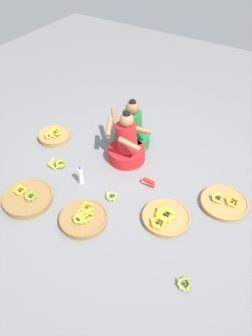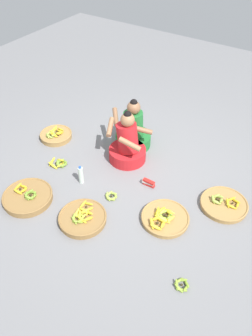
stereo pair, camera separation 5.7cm
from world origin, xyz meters
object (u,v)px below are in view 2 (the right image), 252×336
Objects in this scene: loose_bananas_mid_left at (59,163)px; water_bottle at (81,175)px; banana_basket_back_right at (56,135)px; packet_carton_stack at (149,183)px; banana_basket_near_bicycle at (28,197)px; loose_bananas_back_center at (111,196)px; banana_basket_front_center at (165,218)px; vendor_woman_behind at (133,131)px; banana_basket_back_left at (224,204)px; vendor_woman_front at (127,145)px; loose_bananas_near_vendor at (182,285)px; banana_basket_front_left at (83,218)px.

loose_bananas_mid_left is 0.91× the size of water_bottle.
banana_basket_back_right is 2.77× the size of packet_carton_stack.
banana_basket_near_bicycle is at bearing -80.19° from loose_bananas_mid_left.
banana_basket_front_center is at bearing 3.65° from loose_bananas_back_center.
vendor_woman_behind reaches higher than loose_bananas_mid_left.
packet_carton_stack is at bearing -44.31° from vendor_woman_behind.
vendor_woman_behind is 1.14m from loose_bananas_back_center.
water_bottle is (-1.72, -0.62, 0.09)m from banana_basket_back_left.
loose_bananas_mid_left is at bearing -44.32° from banana_basket_back_right.
packet_carton_stack reaches higher than loose_bananas_mid_left.
banana_basket_back_right is 1.09m from water_bottle.
banana_basket_near_bicycle is at bearing -106.47° from vendor_woman_behind.
vendor_woman_front reaches higher than loose_bananas_near_vendor.
vendor_woman_front is 0.64m from packet_carton_stack.
vendor_woman_behind is 3.09× the size of loose_bananas_mid_left.
banana_basket_front_left is 1.34m from loose_bananas_near_vendor.
vendor_woman_front reaches higher than vendor_woman_behind.
loose_bananas_back_center is (-1.23, -0.64, -0.01)m from banana_basket_back_left.
banana_basket_back_left is at bearing 11.44° from packet_carton_stack.
vendor_woman_behind is 1.50m from banana_basket_front_center.
vendor_woman_front is at bearing 71.31° from water_bottle.
vendor_woman_behind is 4.32× the size of loose_bananas_back_center.
banana_basket_back_left is at bearing 30.76° from banana_basket_near_bicycle.
banana_basket_front_left reaches higher than packet_carton_stack.
water_bottle is at bearing 59.83° from banana_basket_near_bicycle.
banana_basket_near_bicycle reaches higher than banana_basket_front_left.
loose_bananas_near_vendor is at bearing -50.28° from banana_basket_front_center.
loose_bananas_back_center is at bearing -152.67° from banana_basket_back_left.
banana_basket_near_bicycle is at bearing -63.31° from banana_basket_back_right.
banana_basket_front_center is at bearing -43.07° from vendor_woman_behind.
vendor_woman_front reaches higher than banana_basket_back_right.
packet_carton_stack is (0.35, 0.93, -0.00)m from banana_basket_front_left.
banana_basket_back_right is at bearing 156.80° from loose_bananas_near_vendor.
packet_carton_stack is at bearing 29.23° from water_bottle.
loose_bananas_mid_left is (-0.61, -0.95, -0.21)m from vendor_woman_behind.
vendor_woman_behind is at bearing 100.47° from banana_basket_front_left.
vendor_woman_behind is at bearing 25.23° from banana_basket_back_right.
water_bottle reaches higher than banana_basket_near_bicycle.
banana_basket_near_bicycle reaches higher than loose_bananas_back_center.
loose_bananas_near_vendor is (0.54, -0.64, -0.02)m from banana_basket_front_center.
banana_basket_front_center reaches higher than banana_basket_back_left.
banana_basket_front_left reaches higher than banana_basket_back_left.
loose_bananas_back_center is (0.07, 0.48, -0.02)m from banana_basket_front_left.
loose_bananas_back_center is at bearing -71.87° from vendor_woman_front.
water_bottle is 1.55× the size of packet_carton_stack.
loose_bananas_back_center reaches higher than loose_bananas_near_vendor.
banana_basket_front_left reaches higher than loose_bananas_mid_left.
vendor_woman_behind reaches higher than loose_bananas_near_vendor.
vendor_woman_front is at bearing 150.72° from packet_carton_stack.
banana_basket_near_bicycle is 0.79m from banana_basket_front_left.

